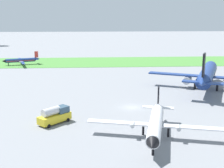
{
  "coord_description": "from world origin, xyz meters",
  "views": [
    {
      "loc": [
        -8.45,
        -65.28,
        20.44
      ],
      "look_at": [
        -3.76,
        10.66,
        3.0
      ],
      "focal_mm": 49.21,
      "sensor_mm": 36.0,
      "label": 1
    }
  ],
  "objects_px": {
    "airplane_midfield_jet": "(207,75)",
    "airplane_taxiing_turboprop": "(21,60)",
    "fuel_truck_near_gate": "(55,115)",
    "airplane_foreground_turboprop": "(156,123)"
  },
  "relations": [
    {
      "from": "airplane_taxiing_turboprop",
      "to": "airplane_foreground_turboprop",
      "type": "distance_m",
      "value": 87.78
    },
    {
      "from": "airplane_taxiing_turboprop",
      "to": "airplane_foreground_turboprop",
      "type": "bearing_deg",
      "value": 98.8
    },
    {
      "from": "airplane_midfield_jet",
      "to": "airplane_foreground_turboprop",
      "type": "relative_size",
      "value": 1.31
    },
    {
      "from": "airplane_foreground_turboprop",
      "to": "fuel_truck_near_gate",
      "type": "distance_m",
      "value": 19.58
    },
    {
      "from": "airplane_midfield_jet",
      "to": "airplane_taxiing_turboprop",
      "type": "xyz_separation_m",
      "value": [
        -60.59,
        45.43,
        -2.2
      ]
    },
    {
      "from": "airplane_midfield_jet",
      "to": "fuel_truck_near_gate",
      "type": "xyz_separation_m",
      "value": [
        -38.67,
        -24.75,
        -2.56
      ]
    },
    {
      "from": "airplane_midfield_jet",
      "to": "airplane_taxiing_turboprop",
      "type": "distance_m",
      "value": 75.76
    },
    {
      "from": "airplane_midfield_jet",
      "to": "fuel_truck_near_gate",
      "type": "distance_m",
      "value": 45.99
    },
    {
      "from": "airplane_foreground_turboprop",
      "to": "fuel_truck_near_gate",
      "type": "height_order",
      "value": "airplane_foreground_turboprop"
    },
    {
      "from": "airplane_taxiing_turboprop",
      "to": "airplane_foreground_turboprop",
      "type": "height_order",
      "value": "airplane_foreground_turboprop"
    }
  ]
}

